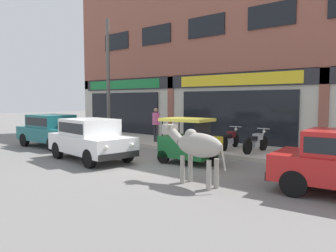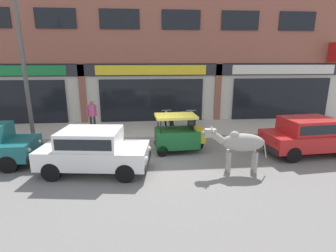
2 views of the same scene
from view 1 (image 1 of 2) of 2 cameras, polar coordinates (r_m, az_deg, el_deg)
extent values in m
plane|color=slate|center=(11.22, -1.86, -6.38)|extent=(90.00, 90.00, 0.00)
cube|color=#B7AFA3|center=(14.22, 8.42, -3.79)|extent=(19.00, 3.18, 0.15)
cube|color=#8E5142|center=(16.19, 12.35, 18.85)|extent=(23.00, 0.55, 6.62)
cube|color=beige|center=(15.69, 12.07, 2.91)|extent=(23.00, 0.55, 3.40)
cube|color=#28282D|center=(15.43, 11.60, 7.91)|extent=(22.08, 0.08, 0.64)
cube|color=black|center=(20.23, -7.96, 2.34)|extent=(5.83, 0.10, 2.40)
cube|color=#197A38|center=(20.23, -8.06, 7.16)|extent=(6.13, 0.05, 0.52)
cube|color=#8E5142|center=(17.59, 0.50, 3.19)|extent=(0.36, 0.12, 3.40)
cube|color=black|center=(15.42, 11.48, 1.59)|extent=(5.83, 0.10, 2.40)
cube|color=yellow|center=(15.41, 11.55, 7.91)|extent=(6.13, 0.05, 0.52)
cube|color=#8E5142|center=(14.01, 25.47, 2.37)|extent=(0.36, 0.12, 3.40)
cube|color=black|center=(20.89, -8.96, 14.31)|extent=(2.09, 0.06, 1.00)
cube|color=black|center=(18.60, -2.11, 15.57)|extent=(2.09, 0.06, 1.00)
cube|color=black|center=(16.64, 6.61, 16.86)|extent=(2.09, 0.06, 1.00)
cube|color=black|center=(15.13, 17.50, 17.93)|extent=(2.09, 0.06, 1.00)
ellipsoid|color=#9E998E|center=(8.12, 5.46, -3.33)|extent=(1.45, 0.69, 0.60)
sphere|color=#9E998E|center=(8.28, 4.02, -1.60)|extent=(0.32, 0.32, 0.32)
cylinder|color=#9E998E|center=(8.42, 2.54, -7.59)|extent=(0.12, 0.12, 0.72)
cylinder|color=#9E998E|center=(8.63, 3.88, -7.30)|extent=(0.12, 0.12, 0.72)
cylinder|color=#9E998E|center=(7.86, 7.11, -8.52)|extent=(0.12, 0.12, 0.72)
cylinder|color=#9E998E|center=(8.07, 8.43, -8.17)|extent=(0.12, 0.12, 0.72)
cylinder|color=#9E998E|center=(8.66, 1.40, -1.81)|extent=(0.49, 0.29, 0.43)
cube|color=#9E998E|center=(8.83, 0.23, -0.58)|extent=(0.38, 0.26, 0.26)
cube|color=slate|center=(8.97, -0.56, -0.76)|extent=(0.16, 0.18, 0.14)
cone|color=beige|center=(8.72, -0.07, 0.54)|extent=(0.12, 0.07, 0.19)
cone|color=beige|center=(8.86, 0.87, 0.60)|extent=(0.12, 0.07, 0.19)
cube|color=#9E998E|center=(8.66, -0.18, -0.29)|extent=(0.06, 0.14, 0.10)
cube|color=#9E998E|center=(8.88, 1.33, -0.16)|extent=(0.06, 0.14, 0.10)
cylinder|color=#9E998E|center=(7.69, 9.59, -5.49)|extent=(0.17, 0.06, 0.60)
cylinder|color=black|center=(11.33, -7.16, -4.76)|extent=(0.62, 0.25, 0.60)
cylinder|color=black|center=(10.57, -13.54, -5.54)|extent=(0.62, 0.25, 0.60)
cylinder|color=black|center=(13.25, -12.99, -3.48)|extent=(0.62, 0.25, 0.60)
cylinder|color=black|center=(12.60, -18.69, -4.02)|extent=(0.62, 0.25, 0.60)
cube|color=white|center=(11.86, -13.26, -2.96)|extent=(3.67, 2.02, 0.60)
cube|color=white|center=(11.89, -13.55, -0.14)|extent=(2.06, 1.66, 0.56)
cube|color=black|center=(11.89, -13.55, -0.14)|extent=(1.91, 1.66, 0.35)
cube|color=black|center=(10.44, -8.52, -5.14)|extent=(0.31, 1.52, 0.20)
cube|color=black|center=(13.41, -16.91, -3.12)|extent=(0.31, 1.52, 0.20)
sphere|color=silver|center=(10.65, -6.31, -3.29)|extent=(0.14, 0.14, 0.14)
sphere|color=silver|center=(10.11, -10.69, -3.77)|extent=(0.14, 0.14, 0.14)
cube|color=red|center=(13.62, -15.11, -1.61)|extent=(0.05, 0.16, 0.14)
cube|color=red|center=(13.19, -18.93, -1.90)|extent=(0.05, 0.16, 0.14)
cylinder|color=black|center=(9.18, 23.28, -7.33)|extent=(0.61, 0.23, 0.60)
cylinder|color=black|center=(7.81, 21.06, -9.33)|extent=(0.61, 0.23, 0.60)
cube|color=black|center=(8.62, 18.49, -7.41)|extent=(0.25, 1.52, 0.20)
cube|color=red|center=(9.03, 19.30, -4.82)|extent=(0.04, 0.16, 0.14)
cube|color=red|center=(8.10, 17.36, -5.84)|extent=(0.04, 0.16, 0.14)
cylinder|color=black|center=(15.16, -14.87, -2.50)|extent=(0.60, 0.19, 0.60)
cylinder|color=black|center=(14.37, -19.52, -3.00)|extent=(0.60, 0.19, 0.60)
cylinder|color=black|center=(17.07, -19.42, -1.83)|extent=(0.60, 0.19, 0.60)
cylinder|color=black|center=(16.37, -23.72, -2.22)|extent=(0.60, 0.19, 0.60)
cube|color=#196066|center=(15.69, -19.49, -1.28)|extent=(3.53, 1.66, 0.60)
cube|color=#196066|center=(15.73, -19.74, 0.85)|extent=(1.92, 1.47, 0.56)
cube|color=black|center=(15.73, -19.74, 0.85)|extent=(1.77, 1.49, 0.35)
cube|color=black|center=(14.27, -15.84, -2.64)|extent=(0.14, 1.52, 0.20)
cube|color=black|center=(17.20, -22.48, -1.60)|extent=(0.14, 1.52, 0.20)
sphere|color=silver|center=(14.49, -14.25, -1.30)|extent=(0.14, 0.14, 0.14)
sphere|color=silver|center=(13.94, -17.41, -1.60)|extent=(0.14, 0.14, 0.14)
cube|color=red|center=(17.44, -21.12, -0.43)|extent=(0.03, 0.16, 0.14)
cube|color=red|center=(16.97, -24.02, -0.65)|extent=(0.03, 0.16, 0.14)
cylinder|color=black|center=(10.63, 7.60, -5.83)|extent=(0.45, 0.15, 0.44)
cylinder|color=black|center=(11.86, 2.23, -4.70)|extent=(0.45, 0.15, 0.44)
cylinder|color=black|center=(11.03, -0.82, -5.41)|extent=(0.45, 0.15, 0.44)
cube|color=#19602D|center=(11.02, 3.52, -3.58)|extent=(1.78, 1.26, 0.70)
cube|color=yellow|center=(10.55, 7.63, -3.43)|extent=(0.41, 0.89, 0.52)
cylinder|color=black|center=(11.08, 7.40, -0.31)|extent=(0.04, 0.04, 0.55)
cylinder|color=black|center=(10.23, 4.72, -0.70)|extent=(0.04, 0.04, 0.55)
cylinder|color=black|center=(11.75, 1.93, 0.01)|extent=(0.04, 0.04, 0.55)
cylinder|color=black|center=(10.96, -0.99, -0.33)|extent=(0.04, 0.04, 0.55)
cube|color=#DBCC42|center=(10.96, 3.32, 1.11)|extent=(1.68, 1.20, 0.10)
cube|color=black|center=(10.65, 6.12, -0.52)|extent=(0.09, 0.93, 0.50)
cylinder|color=black|center=(14.09, 11.66, -2.46)|extent=(0.18, 0.57, 0.56)
cylinder|color=black|center=(12.93, 9.73, -3.05)|extent=(0.18, 0.57, 0.56)
cube|color=#B2B5BA|center=(13.49, 10.71, -2.58)|extent=(0.24, 0.34, 0.24)
cube|color=maroon|center=(13.60, 10.97, -1.42)|extent=(0.29, 0.43, 0.24)
cube|color=black|center=(13.24, 10.35, -1.67)|extent=(0.29, 0.55, 0.12)
cylinder|color=#B2B5BA|center=(14.00, 11.60, -1.26)|extent=(0.08, 0.27, 0.59)
cylinder|color=#B2B5BA|center=(14.01, 11.67, -0.11)|extent=(0.52, 0.10, 0.03)
sphere|color=silver|center=(14.08, 11.75, -0.58)|extent=(0.12, 0.12, 0.12)
cylinder|color=#B2B5BA|center=(13.20, 9.69, -3.07)|extent=(0.13, 0.48, 0.06)
cylinder|color=black|center=(13.40, 16.26, -2.91)|extent=(0.12, 0.56, 0.56)
cylinder|color=black|center=(12.30, 13.70, -3.52)|extent=(0.12, 0.56, 0.56)
cube|color=#B2B5BA|center=(12.82, 15.00, -3.03)|extent=(0.21, 0.33, 0.24)
cube|color=#A8AAB2|center=(12.93, 15.35, -1.81)|extent=(0.26, 0.41, 0.24)
cube|color=black|center=(12.58, 14.52, -2.06)|extent=(0.24, 0.53, 0.12)
cylinder|color=#B2B5BA|center=(13.31, 16.18, -1.65)|extent=(0.05, 0.27, 0.59)
cylinder|color=#B2B5BA|center=(13.32, 16.28, -0.44)|extent=(0.52, 0.05, 0.03)
sphere|color=silver|center=(13.38, 16.38, -0.94)|extent=(0.12, 0.12, 0.12)
cylinder|color=#B2B5BA|center=(12.57, 13.79, -3.53)|extent=(0.08, 0.48, 0.06)
cylinder|color=#2D2D33|center=(15.38, -1.90, -1.28)|extent=(0.11, 0.11, 0.82)
cylinder|color=#2D2D33|center=(15.52, -2.32, -1.23)|extent=(0.11, 0.11, 0.82)
cylinder|color=#DB5B93|center=(15.40, -2.12, 1.30)|extent=(0.32, 0.32, 0.56)
cylinder|color=#DB5B93|center=(15.24, -1.62, 1.16)|extent=(0.08, 0.08, 0.56)
cylinder|color=#DB5B93|center=(15.56, -2.60, 1.23)|extent=(0.08, 0.08, 0.56)
sphere|color=tan|center=(15.38, -2.12, 2.78)|extent=(0.20, 0.20, 0.20)
cylinder|color=#595651|center=(16.79, -10.37, 7.96)|extent=(0.18, 0.18, 5.98)
camera|label=2|loc=(8.00, -60.54, 13.77)|focal=28.00mm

